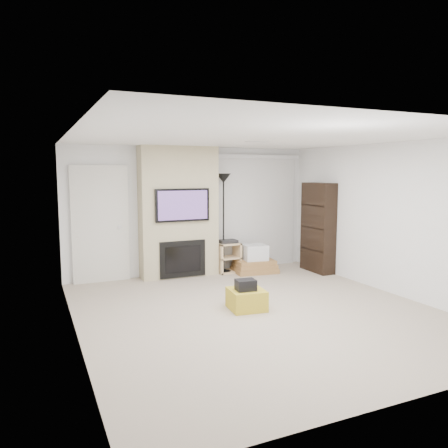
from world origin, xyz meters
name	(u,v)px	position (x,y,z in m)	size (l,w,h in m)	color
floor	(258,311)	(0.00, 0.00, 0.00)	(5.00, 5.50, 0.00)	#AD9D8B
ceiling	(259,137)	(0.00, 0.00, 2.50)	(5.00, 5.50, 0.00)	white
wall_back	(192,211)	(0.00, 2.75, 1.25)	(5.00, 2.50, 0.00)	white
wall_front	(413,263)	(0.00, -2.75, 1.25)	(5.00, 2.50, 0.00)	white
wall_left	(74,237)	(-2.50, 0.00, 1.25)	(5.50, 2.50, 0.00)	white
wall_right	(391,219)	(2.50, 0.00, 1.25)	(5.50, 2.50, 0.00)	white
hvac_vent	(257,142)	(0.40, 0.80, 2.50)	(0.35, 0.18, 0.01)	silver
ottoman	(247,299)	(-0.10, 0.15, 0.15)	(0.50, 0.50, 0.30)	gold
black_bag	(246,285)	(-0.14, 0.12, 0.38)	(0.28, 0.22, 0.16)	black
fireplace_wall	(179,213)	(-0.35, 2.54, 1.24)	(1.50, 0.47, 2.50)	#BBAE88
entry_door	(100,225)	(-1.80, 2.71, 1.05)	(1.02, 0.11, 2.14)	silver
vertical_blinds	(256,207)	(1.40, 2.70, 1.27)	(1.98, 0.10, 2.37)	silver
floor_lamp	(223,195)	(0.55, 2.46, 1.56)	(0.29, 0.29, 1.99)	black
av_stand	(228,255)	(0.64, 2.44, 0.35)	(0.45, 0.38, 0.66)	beige
box_stack	(255,262)	(1.14, 2.23, 0.21)	(0.90, 0.72, 0.56)	olive
bookshelf	(318,227)	(2.34, 1.77, 0.90)	(0.30, 0.80, 1.80)	black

